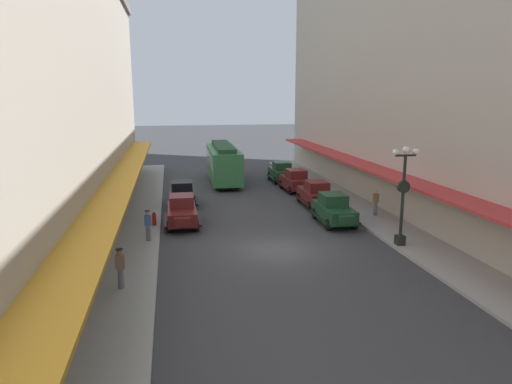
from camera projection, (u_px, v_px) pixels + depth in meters
The scene contains 17 objects.
ground_plane at pixel (277, 250), 23.83m from camera, with size 200.00×200.00×0.00m, color #38383A.
sidewalk_left at pixel (127, 257), 22.47m from camera, with size 3.00×60.00×0.15m, color #99968E.
sidewalk_right at pixel (411, 240), 25.15m from camera, with size 3.00×60.00×0.15m, color #99968E.
building_row_left at pixel (52, 82), 20.27m from camera, with size 4.30×60.00×16.77m.
building_row_right at pixel (475, 38), 23.44m from camera, with size 4.30×60.00×21.33m.
parked_car_0 at pixel (182, 193), 33.00m from camera, with size 2.20×4.28×1.84m.
parked_car_1 at pixel (334, 209), 28.49m from camera, with size 2.17×4.27×1.84m.
parked_car_2 at pixel (295, 180), 38.16m from camera, with size 2.30×4.32×1.84m.
parked_car_3 at pixel (281, 171), 42.38m from camera, with size 2.16×4.27×1.84m.
parked_car_4 at pixel (182, 210), 28.08m from camera, with size 2.15×4.26×1.84m.
parked_car_5 at pixel (316, 193), 33.04m from camera, with size 2.14×4.26×1.84m.
streetcar at pixel (223, 161), 41.84m from camera, with size 2.73×9.65×3.46m.
lamp_post_with_clock at pixel (403, 192), 23.58m from camera, with size 1.42×0.44×5.16m.
fire_hydrant at pixel (154, 219), 27.67m from camera, with size 0.24×0.24×0.82m.
pedestrian_0 at pixel (120, 268), 18.57m from camera, with size 0.36×0.28×1.67m.
pedestrian_1 at pixel (148, 225), 24.67m from camera, with size 0.36×0.28×1.67m.
pedestrian_2 at pixel (376, 202), 29.99m from camera, with size 0.36×0.24×1.64m.
Camera 1 is at (-5.21, -22.11, 7.85)m, focal length 32.39 mm.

